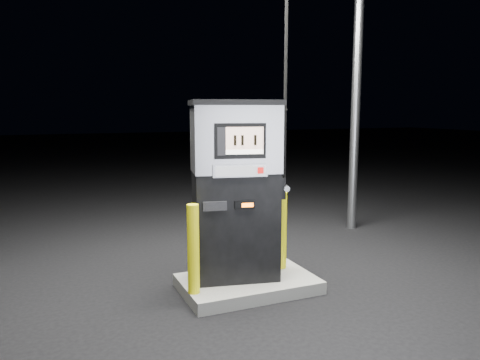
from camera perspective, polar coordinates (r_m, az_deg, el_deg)
name	(u,v)px	position (r m, az deg, el deg)	size (l,w,h in m)	color
ground	(248,290)	(5.84, 0.96, -13.23)	(80.00, 80.00, 0.00)	black
pump_island	(248,284)	(5.82, 0.96, -12.54)	(1.60, 1.00, 0.15)	slate
fuel_dispenser	(236,188)	(5.55, -0.51, -1.04)	(1.23, 0.83, 4.42)	black
bollard_left	(193,249)	(5.22, -5.71, -8.38)	(0.13, 0.13, 1.00)	#F6F00D
bollard_right	(282,230)	(6.03, 5.08, -6.13)	(0.13, 0.13, 0.99)	#F6F00D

